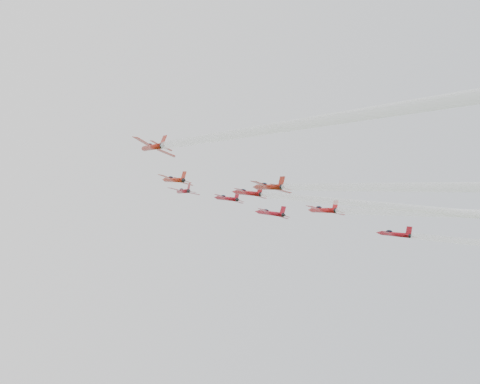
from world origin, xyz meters
TOP-DOWN VIEW (x-y plane):
  - jet_lead at (-2.34, 27.18)m, footprint 9.10×11.69m
  - jet_row2_left at (-12.04, 12.64)m, footprint 9.32×11.97m
  - jet_row2_center at (3.57, 14.08)m, footprint 8.54×10.97m
  - jet_row2_right at (16.96, 14.34)m, footprint 9.65×12.40m
  - jet_center at (-1.82, -39.86)m, footprint 8.52×80.83m
  - jet_rear_farleft at (-30.78, -54.21)m, footprint 8.72×82.78m
  - jet_rear_left at (-6.39, -56.73)m, footprint 9.05×85.89m

SIDE VIEW (x-z plane):
  - jet_rear_left at x=-6.39m, z-range 93.30..142.95m
  - jet_rear_farleft at x=-30.78m, z-range 95.63..143.48m
  - jet_center at x=-1.82m, z-range 104.37..151.10m
  - jet_row2_left at x=-12.04m, z-range 154.01..161.45m
  - jet_row2_center at x=3.57m, z-range 155.14..161.95m
  - jet_row2_right at x=16.96m, z-range 154.85..162.55m
  - jet_lead at x=-2.34m, z-range 162.38..169.64m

